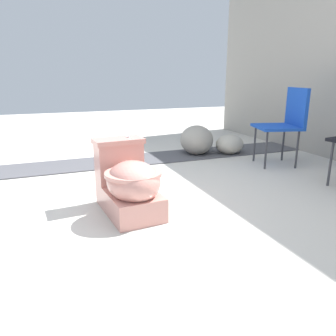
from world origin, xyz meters
TOP-DOWN VIEW (x-y plane):
  - ground_plane at (0.00, 0.00)m, footprint 14.00×14.00m
  - gravel_strip at (-1.33, 0.50)m, footprint 0.56×8.00m
  - toilet at (0.12, -0.02)m, footprint 0.66×0.42m
  - folding_chair_left at (-0.56, 1.92)m, footprint 0.54×0.54m
  - boulder_near at (-1.23, 1.64)m, footprint 0.51×0.52m
  - boulder_far at (-1.36, 1.24)m, footprint 0.59×0.54m

SIDE VIEW (x-z plane):
  - ground_plane at x=0.00m, z-range 0.00..0.00m
  - gravel_strip at x=-1.33m, z-range 0.00..0.01m
  - boulder_near at x=-1.23m, z-range 0.00..0.24m
  - boulder_far at x=-1.36m, z-range 0.00..0.36m
  - toilet at x=0.12m, z-range -0.04..0.48m
  - folding_chair_left at x=-0.56m, z-range 0.09..0.93m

